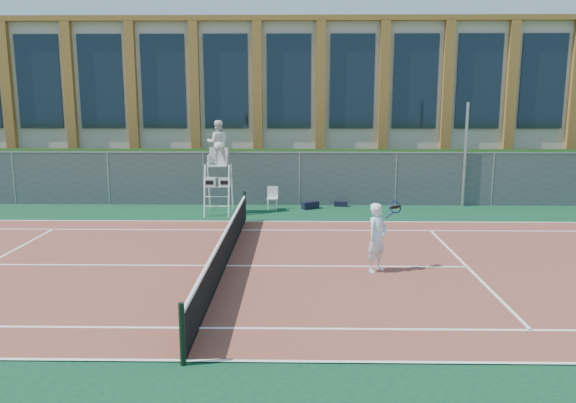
{
  "coord_description": "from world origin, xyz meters",
  "views": [
    {
      "loc": [
        1.9,
        -14.32,
        4.41
      ],
      "look_at": [
        1.62,
        3.0,
        1.22
      ],
      "focal_mm": 35.0,
      "sensor_mm": 36.0,
      "label": 1
    }
  ],
  "objects_px": {
    "tennis_player": "(377,237)",
    "umpire_chair": "(218,145)",
    "steel_pole": "(465,155)",
    "plastic_chair": "(272,196)"
  },
  "relations": [
    {
      "from": "tennis_player",
      "to": "umpire_chair",
      "type": "bearing_deg",
      "value": 124.3
    },
    {
      "from": "umpire_chair",
      "to": "plastic_chair",
      "type": "distance_m",
      "value": 3.02
    },
    {
      "from": "steel_pole",
      "to": "plastic_chair",
      "type": "distance_m",
      "value": 8.07
    },
    {
      "from": "steel_pole",
      "to": "umpire_chair",
      "type": "height_order",
      "value": "steel_pole"
    },
    {
      "from": "umpire_chair",
      "to": "plastic_chair",
      "type": "height_order",
      "value": "umpire_chair"
    },
    {
      "from": "plastic_chair",
      "to": "umpire_chair",
      "type": "bearing_deg",
      "value": -159.96
    },
    {
      "from": "plastic_chair",
      "to": "tennis_player",
      "type": "height_order",
      "value": "tennis_player"
    },
    {
      "from": "umpire_chair",
      "to": "plastic_chair",
      "type": "xyz_separation_m",
      "value": [
        2.04,
        0.75,
        -2.1
      ]
    },
    {
      "from": "umpire_chair",
      "to": "steel_pole",
      "type": "bearing_deg",
      "value": 9.46
    },
    {
      "from": "umpire_chair",
      "to": "tennis_player",
      "type": "height_order",
      "value": "umpire_chair"
    }
  ]
}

